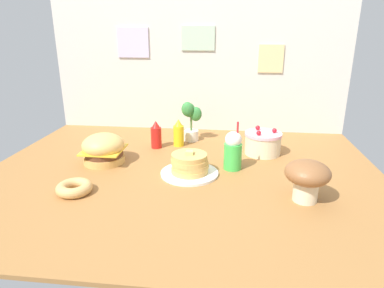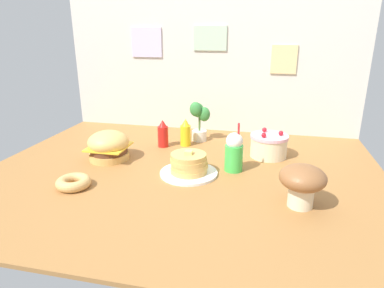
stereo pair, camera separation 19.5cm
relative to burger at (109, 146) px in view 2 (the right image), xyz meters
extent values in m
cube|color=#9E6B38|center=(0.51, -0.10, -0.10)|extent=(2.36, 1.88, 0.02)
cube|color=beige|center=(0.51, 0.83, 0.45)|extent=(2.36, 0.03, 1.08)
cube|color=silver|center=(-0.01, 0.81, 0.62)|extent=(0.25, 0.01, 0.23)
cube|color=#B2D1B2|center=(0.51, 0.81, 0.65)|extent=(0.26, 0.01, 0.19)
cube|color=beige|center=(1.08, 0.81, 0.50)|extent=(0.19, 0.01, 0.21)
cylinder|color=#DBA859|center=(0.00, 0.00, -0.07)|extent=(0.26, 0.26, 0.04)
cylinder|color=#59331E|center=(0.00, 0.00, -0.03)|extent=(0.24, 0.24, 0.03)
cube|color=yellow|center=(0.00, 0.00, -0.01)|extent=(0.25, 0.25, 0.01)
ellipsoid|color=#E5B260|center=(0.00, 0.00, 0.03)|extent=(0.26, 0.26, 0.15)
cylinder|color=white|center=(0.56, -0.13, -0.08)|extent=(0.34, 0.34, 0.01)
cylinder|color=#E0AD5B|center=(0.56, -0.13, -0.06)|extent=(0.21, 0.21, 0.03)
cylinder|color=#E0AD5B|center=(0.57, -0.12, -0.03)|extent=(0.22, 0.22, 0.03)
cylinder|color=#E0AD5B|center=(0.56, -0.12, -0.01)|extent=(0.21, 0.21, 0.03)
cylinder|color=#E0AD5B|center=(0.56, -0.12, 0.02)|extent=(0.21, 0.21, 0.03)
cube|color=#F7E072|center=(0.56, -0.13, 0.05)|extent=(0.04, 0.04, 0.02)
cylinder|color=beige|center=(1.01, 0.28, -0.03)|extent=(0.24, 0.24, 0.13)
cylinder|color=#F2B2C6|center=(1.01, 0.28, 0.05)|extent=(0.25, 0.25, 0.02)
sphere|color=red|center=(1.08, 0.29, 0.07)|extent=(0.03, 0.03, 0.03)
sphere|color=red|center=(0.98, 0.34, 0.07)|extent=(0.03, 0.03, 0.03)
sphere|color=red|center=(0.98, 0.22, 0.07)|extent=(0.03, 0.03, 0.03)
cylinder|color=red|center=(0.27, 0.32, -0.02)|extent=(0.08, 0.08, 0.15)
cone|color=red|center=(0.27, 0.32, 0.08)|extent=(0.06, 0.06, 0.05)
cylinder|color=yellow|center=(0.42, 0.38, -0.02)|extent=(0.08, 0.08, 0.15)
cone|color=yellow|center=(0.42, 0.38, 0.08)|extent=(0.06, 0.06, 0.05)
cylinder|color=green|center=(0.81, -0.01, -0.01)|extent=(0.11, 0.11, 0.16)
sphere|color=white|center=(0.81, -0.01, 0.10)|extent=(0.10, 0.10, 0.10)
cylinder|color=red|center=(0.83, -0.01, 0.13)|extent=(0.01, 0.03, 0.16)
torus|color=tan|center=(0.00, -0.43, -0.06)|extent=(0.18, 0.18, 0.06)
torus|color=#F2E5C6|center=(0.00, -0.43, -0.06)|extent=(0.18, 0.18, 0.05)
cylinder|color=white|center=(0.50, 0.51, -0.05)|extent=(0.11, 0.11, 0.08)
cylinder|color=#4C7238|center=(0.50, 0.51, 0.06)|extent=(0.02, 0.02, 0.14)
ellipsoid|color=#38843D|center=(0.53, 0.51, 0.12)|extent=(0.09, 0.06, 0.11)
ellipsoid|color=#38843D|center=(0.48, 0.54, 0.14)|extent=(0.09, 0.06, 0.11)
ellipsoid|color=#38843D|center=(0.47, 0.49, 0.16)|extent=(0.09, 0.06, 0.11)
cylinder|color=beige|center=(1.17, -0.37, -0.04)|extent=(0.12, 0.12, 0.10)
ellipsoid|color=brown|center=(1.17, -0.37, 0.06)|extent=(0.22, 0.22, 0.12)
camera|label=1|loc=(0.79, -1.91, 0.71)|focal=31.35mm
camera|label=2|loc=(0.98, -1.88, 0.71)|focal=31.35mm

